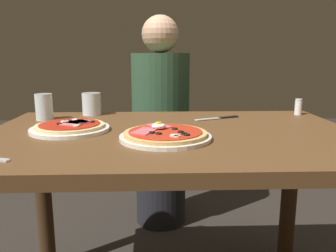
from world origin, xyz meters
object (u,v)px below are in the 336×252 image
(water_glass_far, at_px, (92,105))
(salt_shaker, at_px, (298,107))
(diner_person, at_px, (161,129))
(water_glass_near, at_px, (44,109))
(knife, at_px, (220,118))
(dining_table, at_px, (172,164))
(pizza_foreground, at_px, (165,135))
(pizza_across_left, at_px, (70,127))

(water_glass_far, bearing_deg, salt_shaker, -2.03)
(salt_shaker, relative_size, diner_person, 0.06)
(water_glass_near, relative_size, knife, 0.54)
(water_glass_far, bearing_deg, dining_table, -46.11)
(dining_table, bearing_deg, water_glass_near, 154.88)
(dining_table, xyz_separation_m, pizza_foreground, (-0.02, -0.10, 0.12))
(pizza_across_left, height_order, salt_shaker, salt_shaker)
(water_glass_near, relative_size, diner_person, 0.09)
(pizza_across_left, bearing_deg, water_glass_far, 86.69)
(water_glass_far, distance_m, diner_person, 0.59)
(pizza_foreground, bearing_deg, dining_table, 75.72)
(water_glass_near, xyz_separation_m, salt_shaker, (1.03, 0.08, -0.01))
(water_glass_far, height_order, salt_shaker, water_glass_far)
(water_glass_near, xyz_separation_m, water_glass_far, (0.16, 0.11, -0.00))
(water_glass_near, height_order, salt_shaker, water_glass_near)
(dining_table, distance_m, knife, 0.32)
(dining_table, xyz_separation_m, knife, (0.20, 0.23, 0.12))
(water_glass_far, bearing_deg, pizza_foreground, -55.56)
(pizza_foreground, xyz_separation_m, pizza_across_left, (-0.31, 0.13, -0.00))
(pizza_foreground, bearing_deg, water_glass_far, 124.44)
(dining_table, xyz_separation_m, pizza_across_left, (-0.34, 0.03, 0.12))
(water_glass_far, height_order, diner_person, diner_person)
(pizza_foreground, bearing_deg, pizza_across_left, 158.19)
(diner_person, bearing_deg, pizza_foreground, 89.97)
(knife, relative_size, diner_person, 0.16)
(salt_shaker, xyz_separation_m, diner_person, (-0.57, 0.50, -0.20))
(pizza_foreground, relative_size, salt_shaker, 4.14)
(pizza_foreground, xyz_separation_m, knife, (0.23, 0.32, -0.01))
(pizza_foreground, xyz_separation_m, diner_person, (0.00, 0.90, -0.18))
(pizza_foreground, bearing_deg, knife, 54.99)
(water_glass_far, xyz_separation_m, knife, (0.52, -0.11, -0.04))
(dining_table, bearing_deg, diner_person, 91.75)
(pizza_across_left, bearing_deg, salt_shaker, 17.27)
(water_glass_far, height_order, knife, water_glass_far)
(diner_person, bearing_deg, water_glass_far, 57.54)
(dining_table, height_order, pizza_foreground, pizza_foreground)
(water_glass_near, distance_m, diner_person, 0.76)
(pizza_across_left, relative_size, water_glass_near, 2.57)
(pizza_across_left, distance_m, water_glass_near, 0.25)
(pizza_across_left, distance_m, water_glass_far, 0.31)
(pizza_across_left, distance_m, diner_person, 0.85)
(knife, bearing_deg, pizza_foreground, -125.01)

